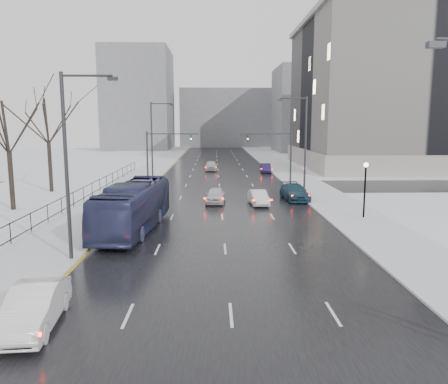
{
  "coord_description": "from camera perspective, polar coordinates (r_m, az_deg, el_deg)",
  "views": [
    {
      "loc": [
        -0.64,
        -3.0,
        7.4
      ],
      "look_at": [
        0.08,
        28.07,
        2.5
      ],
      "focal_mm": 35.0,
      "sensor_mm": 36.0,
      "label": 1
    }
  ],
  "objects": [
    {
      "name": "mast_signal_left",
      "position": [
        51.54,
        -8.82,
        5.19
      ],
      "size": [
        6.1,
        0.33,
        6.5
      ],
      "color": "#2D2D33",
      "rests_on": "ground"
    },
    {
      "name": "mast_signal_right",
      "position": [
        51.72,
        7.57,
        5.23
      ],
      "size": [
        6.1,
        0.33,
        6.5
      ],
      "color": "#2D2D33",
      "rests_on": "ground"
    },
    {
      "name": "park_strip",
      "position": [
        66.31,
        -18.31,
        2.15
      ],
      "size": [
        14.0,
        150.0,
        0.12
      ],
      "primitive_type": "cube",
      "color": "white",
      "rests_on": "ground"
    },
    {
      "name": "road",
      "position": [
        63.43,
        -0.74,
        2.28
      ],
      "size": [
        16.0,
        150.0,
        0.04
      ],
      "primitive_type": "cube",
      "color": "black",
      "rests_on": "ground"
    },
    {
      "name": "bldg_far_right",
      "position": [
        121.48,
        12.52,
        10.45
      ],
      "size": [
        24.0,
        20.0,
        22.0
      ],
      "primitive_type": "cube",
      "color": "slate",
      "rests_on": "ground"
    },
    {
      "name": "tree_park_e",
      "position": [
        50.71,
        -21.57,
        -0.06
      ],
      "size": [
        9.45,
        9.45,
        13.5
      ],
      "primitive_type": null,
      "color": "black",
      "rests_on": "ground"
    },
    {
      "name": "sedan_right_near",
      "position": [
        39.91,
        4.5,
        -0.71
      ],
      "size": [
        1.8,
        4.2,
        1.34
      ],
      "primitive_type": "imported",
      "rotation": [
        0.0,
        0.0,
        0.09
      ],
      "color": "silver",
      "rests_on": "road"
    },
    {
      "name": "no_uturn_sign",
      "position": [
        48.29,
        10.45,
        2.75
      ],
      "size": [
        0.6,
        0.06,
        2.7
      ],
      "color": "#2D2D33",
      "rests_on": "sidewalk_right"
    },
    {
      "name": "sidewalk_left",
      "position": [
        64.18,
        -10.16,
        2.27
      ],
      "size": [
        5.0,
        150.0,
        0.16
      ],
      "primitive_type": "cube",
      "color": "silver",
      "rests_on": "ground"
    },
    {
      "name": "cross_road",
      "position": [
        51.53,
        -0.6,
        0.73
      ],
      "size": [
        130.0,
        10.0,
        0.04
      ],
      "primitive_type": "cube",
      "color": "black",
      "rests_on": "ground"
    },
    {
      "name": "streetlight_l_far",
      "position": [
        55.54,
        -9.19,
        7.01
      ],
      "size": [
        2.95,
        0.25,
        10.0
      ],
      "color": "#2D2D33",
      "rests_on": "ground"
    },
    {
      "name": "bldg_far_center",
      "position": [
        143.08,
        0.54,
        9.6
      ],
      "size": [
        30.0,
        18.0,
        18.0
      ],
      "primitive_type": "cube",
      "color": "slate",
      "rests_on": "ground"
    },
    {
      "name": "sedan_center_far",
      "position": [
        68.79,
        -1.71,
        3.47
      ],
      "size": [
        1.88,
        4.59,
        1.56
      ],
      "primitive_type": "imported",
      "rotation": [
        0.0,
        0.0,
        -0.01
      ],
      "color": "silver",
      "rests_on": "road"
    },
    {
      "name": "bus",
      "position": [
        30.87,
        -11.72,
        -1.87
      ],
      "size": [
        3.75,
        12.1,
        3.32
      ],
      "primitive_type": "imported",
      "rotation": [
        0.0,
        0.0,
        -0.08
      ],
      "color": "navy",
      "rests_on": "road"
    },
    {
      "name": "sedan_center_near",
      "position": [
        40.78,
        -1.11,
        -0.41
      ],
      "size": [
        2.04,
        4.35,
        1.44
      ],
      "primitive_type": "imported",
      "rotation": [
        0.0,
        0.0,
        -0.08
      ],
      "color": "silver",
      "rests_on": "road"
    },
    {
      "name": "sedan_right_distant",
      "position": [
        66.43,
        5.47,
        3.15
      ],
      "size": [
        1.58,
        4.16,
        1.35
      ],
      "primitive_type": "imported",
      "rotation": [
        0.0,
        0.0,
        -0.04
      ],
      "color": "#22194B",
      "rests_on": "road"
    },
    {
      "name": "sedan_left_near",
      "position": [
        17.77,
        -23.57,
        -13.62
      ],
      "size": [
        2.01,
        4.76,
        1.53
      ],
      "primitive_type": "imported",
      "rotation": [
        0.0,
        0.0,
        0.09
      ],
      "color": "white",
      "rests_on": "road"
    },
    {
      "name": "lamppost_r_mid",
      "position": [
        35.27,
        17.96,
        1.26
      ],
      "size": [
        0.36,
        0.36,
        4.28
      ],
      "color": "black",
      "rests_on": "sidewalk_right"
    },
    {
      "name": "sedan_right_far",
      "position": [
        42.92,
        9.22,
        -0.0
      ],
      "size": [
        2.56,
        5.4,
        1.52
      ],
      "primitive_type": "imported",
      "rotation": [
        0.0,
        0.0,
        0.08
      ],
      "color": "#1A3A4E",
      "rests_on": "road"
    },
    {
      "name": "sidewalk_right",
      "position": [
        64.39,
        8.65,
        2.33
      ],
      "size": [
        5.0,
        150.0,
        0.16
      ],
      "primitive_type": "cube",
      "color": "silver",
      "rests_on": "ground"
    },
    {
      "name": "iron_fence",
      "position": [
        35.83,
        -21.5,
        -2.11
      ],
      "size": [
        0.06,
        70.0,
        1.3
      ],
      "color": "black",
      "rests_on": "sidewalk_left"
    },
    {
      "name": "tree_park_d",
      "position": [
        41.45,
        -25.78,
        -2.23
      ],
      "size": [
        8.75,
        8.75,
        12.5
      ],
      "primitive_type": null,
      "color": "black",
      "rests_on": "ground"
    },
    {
      "name": "bldg_far_left",
      "position": [
        129.93,
        -11.02,
        11.71
      ],
      "size": [
        18.0,
        22.0,
        28.0
      ],
      "primitive_type": "cube",
      "color": "slate",
      "rests_on": "ground"
    },
    {
      "name": "streetlight_l_near",
      "position": [
        24.26,
        -19.45,
        4.24
      ],
      "size": [
        2.95,
        0.25,
        10.0
      ],
      "color": "#2D2D33",
      "rests_on": "ground"
    },
    {
      "name": "civic_building",
      "position": [
        83.12,
        24.52,
        10.8
      ],
      "size": [
        41.0,
        31.0,
        24.8
      ],
      "color": "gray",
      "rests_on": "ground"
    },
    {
      "name": "streetlight_r_mid",
      "position": [
        43.93,
        10.31,
        6.49
      ],
      "size": [
        2.95,
        0.25,
        10.0
      ],
      "color": "#2D2D33",
      "rests_on": "ground"
    }
  ]
}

